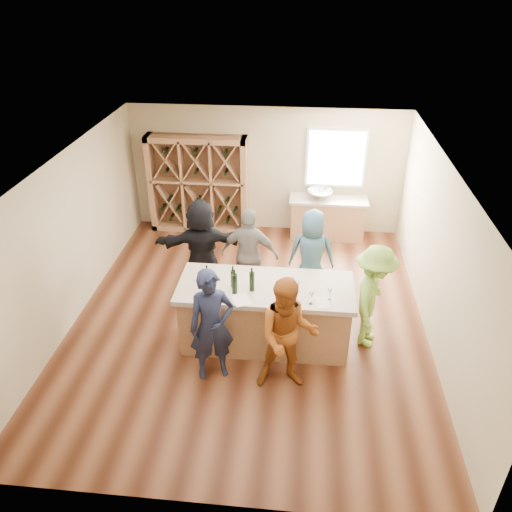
# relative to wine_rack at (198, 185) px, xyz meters

# --- Properties ---
(floor) EXTENTS (6.00, 7.00, 0.10)m
(floor) POSITION_rel_wine_rack_xyz_m (1.50, -3.27, -1.15)
(floor) COLOR brown
(floor) RESTS_ON ground
(ceiling) EXTENTS (6.00, 7.00, 0.10)m
(ceiling) POSITION_rel_wine_rack_xyz_m (1.50, -3.27, 1.75)
(ceiling) COLOR white
(ceiling) RESTS_ON ground
(wall_back) EXTENTS (6.00, 0.10, 2.80)m
(wall_back) POSITION_rel_wine_rack_xyz_m (1.50, 0.28, 0.30)
(wall_back) COLOR tan
(wall_back) RESTS_ON ground
(wall_front) EXTENTS (6.00, 0.10, 2.80)m
(wall_front) POSITION_rel_wine_rack_xyz_m (1.50, -6.82, 0.30)
(wall_front) COLOR tan
(wall_front) RESTS_ON ground
(wall_left) EXTENTS (0.10, 7.00, 2.80)m
(wall_left) POSITION_rel_wine_rack_xyz_m (-1.55, -3.27, 0.30)
(wall_left) COLOR tan
(wall_left) RESTS_ON ground
(wall_right) EXTENTS (0.10, 7.00, 2.80)m
(wall_right) POSITION_rel_wine_rack_xyz_m (4.55, -3.27, 0.30)
(wall_right) COLOR tan
(wall_right) RESTS_ON ground
(window_frame) EXTENTS (1.30, 0.06, 1.30)m
(window_frame) POSITION_rel_wine_rack_xyz_m (3.00, 0.20, 0.65)
(window_frame) COLOR white
(window_frame) RESTS_ON wall_back
(window_pane) EXTENTS (1.18, 0.01, 1.18)m
(window_pane) POSITION_rel_wine_rack_xyz_m (3.00, 0.17, 0.65)
(window_pane) COLOR white
(window_pane) RESTS_ON wall_back
(wine_rack) EXTENTS (2.20, 0.45, 2.20)m
(wine_rack) POSITION_rel_wine_rack_xyz_m (0.00, 0.00, 0.00)
(wine_rack) COLOR #A0714C
(wine_rack) RESTS_ON floor
(back_counter_base) EXTENTS (1.60, 0.58, 0.86)m
(back_counter_base) POSITION_rel_wine_rack_xyz_m (2.90, -0.07, -0.67)
(back_counter_base) COLOR #A0714C
(back_counter_base) RESTS_ON floor
(back_counter_top) EXTENTS (1.70, 0.62, 0.06)m
(back_counter_top) POSITION_rel_wine_rack_xyz_m (2.90, -0.07, -0.21)
(back_counter_top) COLOR #B5A795
(back_counter_top) RESTS_ON back_counter_base
(sink) EXTENTS (0.54, 0.54, 0.19)m
(sink) POSITION_rel_wine_rack_xyz_m (2.70, -0.07, -0.09)
(sink) COLOR silver
(sink) RESTS_ON back_counter_top
(faucet) EXTENTS (0.02, 0.02, 0.30)m
(faucet) POSITION_rel_wine_rack_xyz_m (2.70, 0.11, -0.03)
(faucet) COLOR silver
(faucet) RESTS_ON back_counter_top
(tasting_counter_base) EXTENTS (2.60, 1.00, 1.00)m
(tasting_counter_base) POSITION_rel_wine_rack_xyz_m (1.83, -3.83, -0.60)
(tasting_counter_base) COLOR #A0714C
(tasting_counter_base) RESTS_ON floor
(tasting_counter_top) EXTENTS (2.72, 1.12, 0.08)m
(tasting_counter_top) POSITION_rel_wine_rack_xyz_m (1.83, -3.83, -0.06)
(tasting_counter_top) COLOR #B5A795
(tasting_counter_top) RESTS_ON tasting_counter_base
(wine_bottle_a) EXTENTS (0.10, 0.10, 0.32)m
(wine_bottle_a) POSITION_rel_wine_rack_xyz_m (0.95, -3.97, 0.14)
(wine_bottle_a) COLOR black
(wine_bottle_a) RESTS_ON tasting_counter_top
(wine_bottle_c) EXTENTS (0.09, 0.09, 0.29)m
(wine_bottle_c) POSITION_rel_wine_rack_xyz_m (1.33, -3.90, 0.12)
(wine_bottle_c) COLOR black
(wine_bottle_c) RESTS_ON tasting_counter_top
(wine_bottle_d) EXTENTS (0.10, 0.10, 0.33)m
(wine_bottle_d) POSITION_rel_wine_rack_xyz_m (1.38, -4.07, 0.15)
(wine_bottle_d) COLOR black
(wine_bottle_d) RESTS_ON tasting_counter_top
(wine_bottle_e) EXTENTS (0.09, 0.09, 0.32)m
(wine_bottle_e) POSITION_rel_wine_rack_xyz_m (1.63, -3.97, 0.14)
(wine_bottle_e) COLOR black
(wine_bottle_e) RESTS_ON tasting_counter_top
(wine_glass_b) EXTENTS (0.08, 0.08, 0.16)m
(wine_glass_b) POSITION_rel_wine_rack_xyz_m (2.04, -4.25, 0.06)
(wine_glass_b) COLOR white
(wine_glass_b) RESTS_ON tasting_counter_top
(wine_glass_c) EXTENTS (0.09, 0.09, 0.20)m
(wine_glass_c) POSITION_rel_wine_rack_xyz_m (2.52, -4.24, 0.08)
(wine_glass_c) COLOR white
(wine_glass_c) RESTS_ON tasting_counter_top
(wine_glass_d) EXTENTS (0.08, 0.08, 0.17)m
(wine_glass_d) POSITION_rel_wine_rack_xyz_m (2.31, -3.95, 0.06)
(wine_glass_d) COLOR white
(wine_glass_d) RESTS_ON tasting_counter_top
(wine_glass_e) EXTENTS (0.08, 0.08, 0.17)m
(wine_glass_e) POSITION_rel_wine_rack_xyz_m (2.79, -4.10, 0.07)
(wine_glass_e) COLOR white
(wine_glass_e) RESTS_ON tasting_counter_top
(tasting_menu_a) EXTENTS (0.36, 0.40, 0.00)m
(tasting_menu_a) POSITION_rel_wine_rack_xyz_m (1.50, -4.23, -0.02)
(tasting_menu_a) COLOR white
(tasting_menu_a) RESTS_ON tasting_counter_top
(tasting_menu_b) EXTENTS (0.22, 0.29, 0.00)m
(tasting_menu_b) POSITION_rel_wine_rack_xyz_m (2.13, -4.24, -0.02)
(tasting_menu_b) COLOR white
(tasting_menu_b) RESTS_ON tasting_counter_top
(tasting_menu_c) EXTENTS (0.23, 0.29, 0.00)m
(tasting_menu_c) POSITION_rel_wine_rack_xyz_m (2.70, -4.19, -0.02)
(tasting_menu_c) COLOR white
(tasting_menu_c) RESTS_ON tasting_counter_top
(person_near_left) EXTENTS (0.79, 0.68, 1.80)m
(person_near_left) POSITION_rel_wine_rack_xyz_m (1.12, -4.66, -0.20)
(person_near_left) COLOR #191E38
(person_near_left) RESTS_ON floor
(person_near_right) EXTENTS (0.92, 0.57, 1.80)m
(person_near_right) POSITION_rel_wine_rack_xyz_m (2.21, -4.77, -0.20)
(person_near_right) COLOR #994C19
(person_near_right) RESTS_ON floor
(person_server) EXTENTS (0.79, 1.23, 1.76)m
(person_server) POSITION_rel_wine_rack_xyz_m (3.49, -3.68, -0.22)
(person_server) COLOR #8CC64C
(person_server) RESTS_ON floor
(person_far_mid) EXTENTS (1.09, 0.63, 1.77)m
(person_far_mid) POSITION_rel_wine_rack_xyz_m (1.44, -2.59, -0.21)
(person_far_mid) COLOR slate
(person_far_mid) RESTS_ON floor
(person_far_right) EXTENTS (0.86, 0.58, 1.71)m
(person_far_right) POSITION_rel_wine_rack_xyz_m (2.54, -2.42, -0.25)
(person_far_right) COLOR #335972
(person_far_right) RESTS_ON floor
(person_far_left) EXTENTS (1.79, 0.93, 1.84)m
(person_far_left) POSITION_rel_wine_rack_xyz_m (0.56, -2.47, -0.18)
(person_far_left) COLOR black
(person_far_left) RESTS_ON floor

